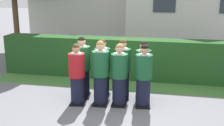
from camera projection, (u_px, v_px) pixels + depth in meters
ground_plane at (110, 104)px, 7.61m from camera, size 60.00×60.00×0.00m
student_in_red_blazer at (77, 76)px, 7.47m from camera, size 0.44×0.54×1.60m
student_front_row_1 at (101, 75)px, 7.42m from camera, size 0.44×0.50×1.69m
student_front_row_2 at (119, 76)px, 7.38m from camera, size 0.42×0.47×1.61m
student_front_row_3 at (144, 77)px, 7.31m from camera, size 0.42×0.53×1.61m
student_rear_row_0 at (82, 69)px, 7.94m from camera, size 0.46×0.56×1.69m
student_rear_row_1 at (102, 70)px, 7.91m from camera, size 0.43×0.49×1.64m
student_rear_row_2 at (123, 70)px, 7.87m from camera, size 0.43×0.54×1.64m
student_rear_row_3 at (143, 72)px, 7.83m from camera, size 0.43×0.53×1.60m
hedge at (125, 58)px, 9.66m from camera, size 8.34×0.70×1.33m
lawn_strip at (120, 85)px, 9.07m from camera, size 8.34×0.90×0.01m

